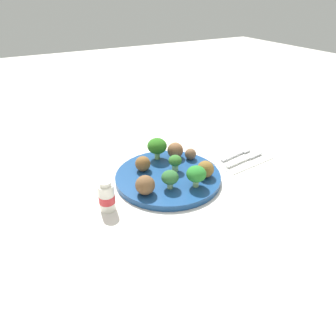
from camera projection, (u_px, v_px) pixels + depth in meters
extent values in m
plane|color=silver|center=(168.00, 180.00, 0.84)|extent=(4.00, 4.00, 0.00)
cylinder|color=navy|center=(168.00, 177.00, 0.84)|extent=(0.28, 0.28, 0.02)
cylinder|color=#96CB80|center=(175.00, 168.00, 0.85)|extent=(0.02, 0.02, 0.02)
ellipsoid|color=#34702B|center=(175.00, 161.00, 0.83)|extent=(0.04, 0.04, 0.03)
cylinder|color=#8EB883|center=(170.00, 185.00, 0.77)|extent=(0.01, 0.01, 0.01)
ellipsoid|color=#2F6832|center=(170.00, 177.00, 0.76)|extent=(0.04, 0.04, 0.03)
cylinder|color=#93CB72|center=(157.00, 156.00, 0.90)|extent=(0.02, 0.02, 0.02)
ellipsoid|color=#2C6C1C|center=(157.00, 146.00, 0.89)|extent=(0.06, 0.06, 0.04)
cylinder|color=#99C27C|center=(196.00, 183.00, 0.78)|extent=(0.01, 0.01, 0.02)
ellipsoid|color=#2A812E|center=(196.00, 174.00, 0.77)|extent=(0.05, 0.05, 0.04)
sphere|color=brown|center=(205.00, 169.00, 0.81)|extent=(0.04, 0.04, 0.04)
sphere|color=brown|center=(191.00, 154.00, 0.90)|extent=(0.03, 0.03, 0.03)
sphere|color=brown|center=(145.00, 185.00, 0.74)|extent=(0.05, 0.05, 0.05)
sphere|color=brown|center=(143.00, 164.00, 0.84)|extent=(0.04, 0.04, 0.04)
sphere|color=brown|center=(175.00, 150.00, 0.90)|extent=(0.05, 0.05, 0.05)
cube|color=white|center=(240.00, 158.00, 0.94)|extent=(0.18, 0.14, 0.01)
cube|color=silver|center=(232.00, 156.00, 0.94)|extent=(0.09, 0.03, 0.01)
cube|color=silver|center=(245.00, 150.00, 0.97)|extent=(0.03, 0.03, 0.01)
cube|color=white|center=(238.00, 162.00, 0.91)|extent=(0.09, 0.02, 0.01)
cube|color=silver|center=(254.00, 155.00, 0.95)|extent=(0.06, 0.03, 0.01)
cylinder|color=white|center=(107.00, 198.00, 0.71)|extent=(0.04, 0.04, 0.07)
cylinder|color=red|center=(107.00, 199.00, 0.71)|extent=(0.04, 0.04, 0.02)
cylinder|color=silver|center=(105.00, 184.00, 0.69)|extent=(0.03, 0.03, 0.01)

